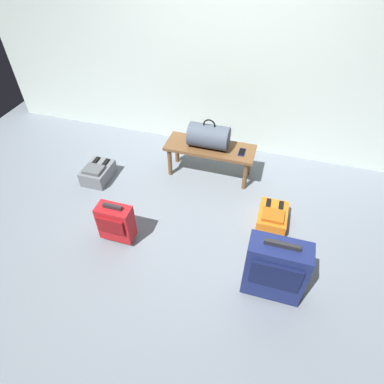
{
  "coord_description": "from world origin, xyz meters",
  "views": [
    {
      "loc": [
        0.65,
        -2.01,
        2.5
      ],
      "look_at": [
        -0.03,
        0.3,
        0.25
      ],
      "focal_mm": 30.55,
      "sensor_mm": 36.0,
      "label": 1
    }
  ],
  "objects_px": {
    "cell_phone": "(242,152)",
    "backpack_grey": "(98,173)",
    "suitcase_upright_navy": "(275,269)",
    "bench": "(210,151)",
    "duffel_bag_slate": "(209,136)",
    "suitcase_small_red": "(116,222)",
    "backpack_orange": "(272,218)"
  },
  "relations": [
    {
      "from": "duffel_bag_slate",
      "to": "cell_phone",
      "type": "relative_size",
      "value": 3.06
    },
    {
      "from": "cell_phone",
      "to": "suitcase_upright_navy",
      "type": "distance_m",
      "value": 1.45
    },
    {
      "from": "cell_phone",
      "to": "backpack_grey",
      "type": "height_order",
      "value": "cell_phone"
    },
    {
      "from": "backpack_grey",
      "to": "backpack_orange",
      "type": "relative_size",
      "value": 1.0
    },
    {
      "from": "suitcase_small_red",
      "to": "bench",
      "type": "bearing_deg",
      "value": 63.95
    },
    {
      "from": "suitcase_upright_navy",
      "to": "backpack_orange",
      "type": "bearing_deg",
      "value": 95.16
    },
    {
      "from": "suitcase_upright_navy",
      "to": "cell_phone",
      "type": "bearing_deg",
      "value": 110.61
    },
    {
      "from": "bench",
      "to": "duffel_bag_slate",
      "type": "relative_size",
      "value": 2.27
    },
    {
      "from": "suitcase_upright_navy",
      "to": "bench",
      "type": "bearing_deg",
      "value": 122.42
    },
    {
      "from": "backpack_grey",
      "to": "bench",
      "type": "bearing_deg",
      "value": 20.56
    },
    {
      "from": "suitcase_small_red",
      "to": "cell_phone",
      "type": "bearing_deg",
      "value": 51.55
    },
    {
      "from": "backpack_orange",
      "to": "duffel_bag_slate",
      "type": "bearing_deg",
      "value": 144.24
    },
    {
      "from": "bench",
      "to": "suitcase_small_red",
      "type": "xyz_separation_m",
      "value": [
        -0.59,
        -1.21,
        -0.1
      ]
    },
    {
      "from": "bench",
      "to": "duffel_bag_slate",
      "type": "xyz_separation_m",
      "value": [
        -0.02,
        -0.0,
        0.19
      ]
    },
    {
      "from": "duffel_bag_slate",
      "to": "suitcase_small_red",
      "type": "xyz_separation_m",
      "value": [
        -0.57,
        -1.21,
        -0.29
      ]
    },
    {
      "from": "suitcase_upright_navy",
      "to": "backpack_grey",
      "type": "height_order",
      "value": "suitcase_upright_navy"
    },
    {
      "from": "cell_phone",
      "to": "suitcase_small_red",
      "type": "bearing_deg",
      "value": -128.45
    },
    {
      "from": "suitcase_small_red",
      "to": "backpack_grey",
      "type": "height_order",
      "value": "suitcase_small_red"
    },
    {
      "from": "duffel_bag_slate",
      "to": "suitcase_upright_navy",
      "type": "xyz_separation_m",
      "value": [
        0.89,
        -1.37,
        -0.19
      ]
    },
    {
      "from": "suitcase_upright_navy",
      "to": "suitcase_small_red",
      "type": "bearing_deg",
      "value": 173.56
    },
    {
      "from": "bench",
      "to": "backpack_grey",
      "type": "xyz_separation_m",
      "value": [
        -1.21,
        -0.45,
        -0.24
      ]
    },
    {
      "from": "bench",
      "to": "suitcase_upright_navy",
      "type": "xyz_separation_m",
      "value": [
        0.87,
        -1.37,
        0.0
      ]
    },
    {
      "from": "bench",
      "to": "backpack_grey",
      "type": "relative_size",
      "value": 2.63
    },
    {
      "from": "duffel_bag_slate",
      "to": "backpack_orange",
      "type": "xyz_separation_m",
      "value": [
        0.82,
        -0.59,
        -0.43
      ]
    },
    {
      "from": "bench",
      "to": "backpack_grey",
      "type": "bearing_deg",
      "value": -159.44
    },
    {
      "from": "suitcase_small_red",
      "to": "backpack_orange",
      "type": "bearing_deg",
      "value": 23.86
    },
    {
      "from": "bench",
      "to": "duffel_bag_slate",
      "type": "bearing_deg",
      "value": -180.0
    },
    {
      "from": "bench",
      "to": "suitcase_small_red",
      "type": "bearing_deg",
      "value": -116.05
    },
    {
      "from": "duffel_bag_slate",
      "to": "suitcase_upright_navy",
      "type": "bearing_deg",
      "value": -56.96
    },
    {
      "from": "cell_phone",
      "to": "backpack_grey",
      "type": "relative_size",
      "value": 0.38
    },
    {
      "from": "suitcase_upright_navy",
      "to": "backpack_grey",
      "type": "bearing_deg",
      "value": 156.26
    },
    {
      "from": "cell_phone",
      "to": "backpack_grey",
      "type": "distance_m",
      "value": 1.66
    }
  ]
}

